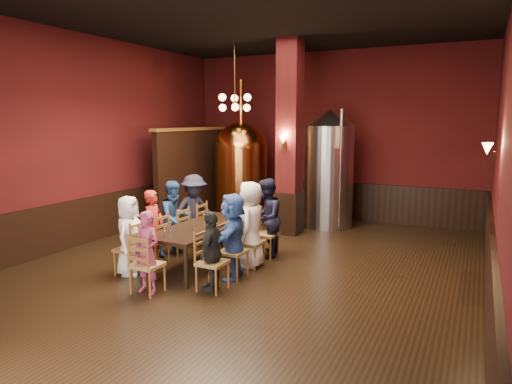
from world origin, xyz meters
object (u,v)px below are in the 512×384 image
at_px(rose_vase, 228,207).
at_px(person_2, 175,218).
at_px(person_0, 129,235).
at_px(steel_vessel, 329,169).
at_px(person_1, 154,227).
at_px(copper_kettle, 241,169).
at_px(dining_table, 202,229).

bearing_deg(rose_vase, person_2, -160.19).
height_order(person_0, steel_vessel, steel_vessel).
relative_size(person_2, steel_vessel, 0.51).
relative_size(person_0, person_1, 1.00).
relative_size(copper_kettle, rose_vase, 9.88).
bearing_deg(person_2, copper_kettle, 25.06).
relative_size(person_0, steel_vessel, 0.48).
height_order(dining_table, person_2, person_2).
xyz_separation_m(copper_kettle, rose_vase, (1.39, -3.16, -0.36)).
relative_size(dining_table, copper_kettle, 0.65).
bearing_deg(person_1, copper_kettle, -5.24).
height_order(dining_table, steel_vessel, steel_vessel).
bearing_deg(person_1, rose_vase, -55.17).
xyz_separation_m(dining_table, copper_kettle, (-1.22, 3.87, 0.67)).
xyz_separation_m(person_0, person_2, (0.01, 1.33, 0.05)).
bearing_deg(copper_kettle, dining_table, -72.46).
bearing_deg(copper_kettle, person_2, -83.95).
bearing_deg(dining_table, person_1, -158.78).
xyz_separation_m(dining_table, person_2, (-0.85, 0.34, 0.06)).
height_order(dining_table, rose_vase, rose_vase).
xyz_separation_m(person_0, rose_vase, (1.03, 1.70, 0.30)).
xyz_separation_m(person_1, copper_kettle, (-0.37, 4.19, 0.65)).
bearing_deg(copper_kettle, steel_vessel, 4.99).
xyz_separation_m(dining_table, steel_vessel, (1.16, 4.07, 0.78)).
xyz_separation_m(steel_vessel, rose_vase, (-0.98, -3.37, -0.47)).
distance_m(dining_table, steel_vessel, 4.31).
bearing_deg(person_2, person_1, -161.34).
xyz_separation_m(dining_table, person_0, (-0.86, -0.99, 0.01)).
bearing_deg(rose_vase, person_0, -121.18).
xyz_separation_m(person_2, rose_vase, (1.02, 0.37, 0.25)).
height_order(dining_table, person_0, person_0).
height_order(person_1, copper_kettle, copper_kettle).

